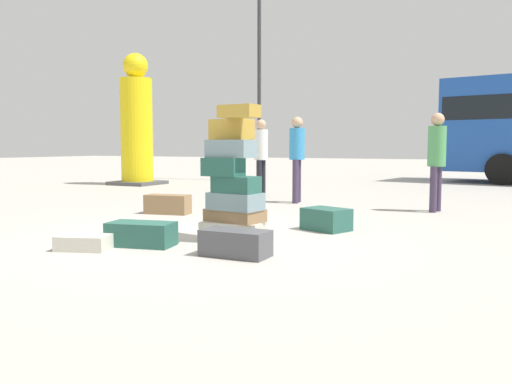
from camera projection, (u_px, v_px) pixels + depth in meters
name	position (u px, v px, depth m)	size (l,w,h in m)	color
ground_plane	(214.00, 236.00, 6.46)	(80.00, 80.00, 0.00)	#ADA89E
suitcase_tower	(233.00, 186.00, 6.11)	(0.75, 0.59, 1.58)	beige
suitcase_brown_upright_blue	(168.00, 204.00, 8.60)	(0.73, 0.31, 0.32)	olive
suitcase_teal_right_side	(326.00, 219.00, 6.93)	(0.58, 0.42, 0.29)	#26594C
suitcase_teal_behind_tower	(141.00, 234.00, 5.85)	(0.73, 0.38, 0.27)	#26594C
suitcase_charcoal_foreground_near	(235.00, 243.00, 5.29)	(0.69, 0.35, 0.27)	#4C4C51
suitcase_cream_left_side	(84.00, 242.00, 5.63)	(0.55, 0.34, 0.16)	beige
person_bearded_onlooker	(437.00, 153.00, 8.80)	(0.30, 0.34, 1.67)	#3F334C
person_tourist_with_camera	(261.00, 151.00, 11.51)	(0.30, 0.34, 1.70)	black
person_passerby_in_red	(297.00, 152.00, 10.21)	(0.30, 0.34, 1.68)	#3F334C
yellow_dummy_statue	(137.00, 127.00, 15.02)	(1.28, 1.28, 3.75)	yellow
lamp_post	(259.00, 39.00, 16.53)	(0.36, 0.36, 7.04)	#333338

